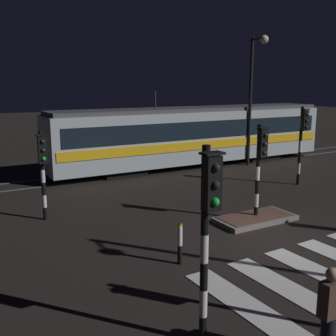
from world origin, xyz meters
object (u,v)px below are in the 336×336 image
Objects in this scene: bollard_island_edge at (180,243)px; tram at (195,135)px; traffic_light_corner_near_left at (208,218)px; traffic_light_median_centre at (260,158)px; street_lamp_trackside_right at (254,85)px; pedestrian_waiting_at_kerb at (329,317)px; traffic_light_corner_far_right at (302,134)px; traffic_light_corner_far_left at (43,162)px.

tram is at bearing 55.13° from bollard_island_edge.
tram is 14.86× the size of bollard_island_edge.
traffic_light_corner_near_left is at bearing -113.49° from bollard_island_edge.
street_lamp_trackside_right reaches higher than traffic_light_median_centre.
pedestrian_waiting_at_kerb is at bearing -89.24° from bollard_island_edge.
traffic_light_corner_far_right is at bearing 44.83° from pedestrian_waiting_at_kerb.
traffic_light_corner_near_left is 1.18× the size of traffic_light_corner_far_left.
traffic_light_median_centre is at bearing 41.06° from traffic_light_corner_near_left.
street_lamp_trackside_right is 17.17m from pedestrian_waiting_at_kerb.
traffic_light_corner_far_left is at bearing 112.56° from bollard_island_edge.
traffic_light_corner_far_right is 6.35m from tram.
traffic_light_corner_far_right is 3.18× the size of bollard_island_edge.
traffic_light_median_centre is at bearing -150.36° from traffic_light_corner_far_right.
bollard_island_edge is (-4.03, -1.61, -1.57)m from traffic_light_median_centre.
traffic_light_corner_near_left is 7.11m from traffic_light_median_centre.
tram reaches higher than pedestrian_waiting_at_kerb.
traffic_light_corner_far_left is 10.93m from tram.
bollard_island_edge is at bearing 90.76° from pedestrian_waiting_at_kerb.
traffic_light_corner_far_right is (10.39, 7.53, -0.01)m from traffic_light_corner_near_left.
traffic_light_median_centre reaches higher than pedestrian_waiting_at_kerb.
street_lamp_trackside_right is (12.24, 3.85, 2.45)m from traffic_light_corner_far_left.
traffic_light_corner_far_right reaches higher than pedestrian_waiting_at_kerb.
pedestrian_waiting_at_kerb is (2.20, -9.62, -1.11)m from traffic_light_corner_far_left.
street_lamp_trackside_right is at bearing 17.44° from traffic_light_corner_far_left.
traffic_light_corner_far_left is 5.75m from bollard_island_edge.
traffic_light_median_centre is 0.46× the size of street_lamp_trackside_right.
traffic_light_median_centre is 7.37m from pedestrian_waiting_at_kerb.
traffic_light_median_centre is at bearing 21.74° from bollard_island_edge.
traffic_light_median_centre is 9.56m from tram.
bollard_island_edge is at bearing 66.51° from traffic_light_corner_near_left.
street_lamp_trackside_right is (6.08, 7.39, 2.31)m from traffic_light_median_centre.
bollard_island_edge is (-9.06, -4.47, -1.77)m from traffic_light_corner_far_right.
street_lamp_trackside_right reaches higher than bollard_island_edge.
pedestrian_waiting_at_kerb is (1.39, -1.41, -1.46)m from traffic_light_corner_near_left.
traffic_light_median_centre is 4.61m from bollard_island_edge.
traffic_light_corner_near_left is at bearing -133.48° from street_lamp_trackside_right.
traffic_light_corner_far_left reaches higher than bollard_island_edge.
traffic_light_corner_far_left reaches higher than pedestrian_waiting_at_kerb.
traffic_light_corner_near_left is at bearing 134.50° from pedestrian_waiting_at_kerb.
traffic_light_corner_near_left reaches higher than traffic_light_corner_far_right.
tram reaches higher than bollard_island_edge.
street_lamp_trackside_right is 4.07× the size of pedestrian_waiting_at_kerb.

